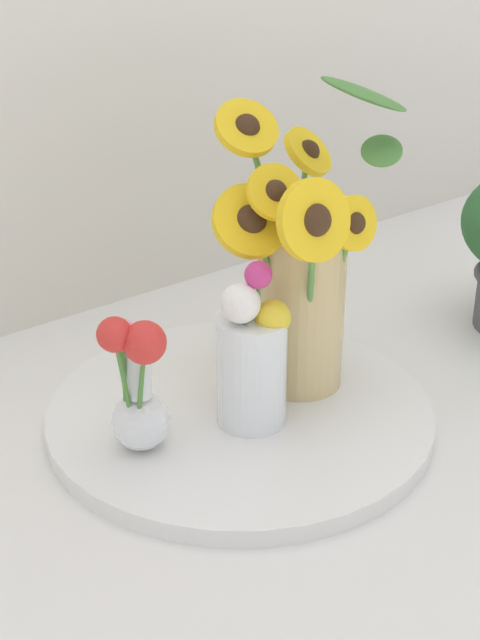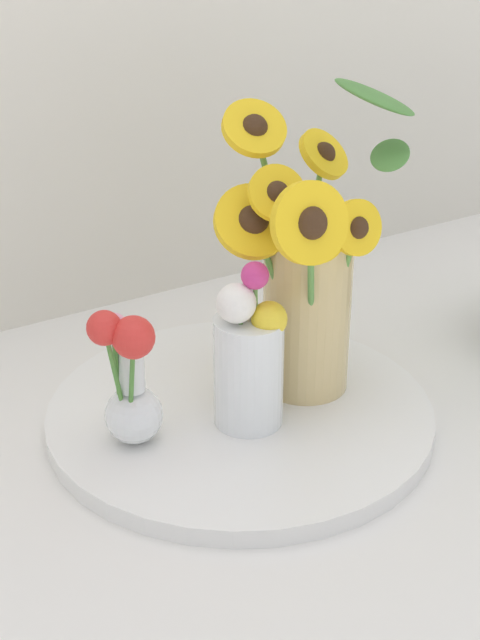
{
  "view_description": "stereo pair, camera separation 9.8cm",
  "coord_description": "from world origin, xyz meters",
  "px_view_note": "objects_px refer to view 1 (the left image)",
  "views": [
    {
      "loc": [
        -0.56,
        -0.62,
        0.56
      ],
      "look_at": [
        -0.02,
        0.07,
        0.13
      ],
      "focal_mm": 50.0,
      "sensor_mm": 36.0,
      "label": 1
    },
    {
      "loc": [
        -0.48,
        -0.68,
        0.56
      ],
      "look_at": [
        -0.02,
        0.07,
        0.13
      ],
      "focal_mm": 50.0,
      "sensor_mm": 36.0,
      "label": 2
    }
  ],
  "objects_px": {
    "mason_jar_sunflowers": "(302,274)",
    "vase_bulb_right": "(137,388)",
    "vase_small_center": "(252,358)",
    "serving_tray": "(240,414)"
  },
  "relations": [
    {
      "from": "serving_tray",
      "to": "vase_bulb_right",
      "type": "bearing_deg",
      "value": -177.33
    },
    {
      "from": "vase_small_center",
      "to": "vase_bulb_right",
      "type": "relative_size",
      "value": 1.15
    },
    {
      "from": "mason_jar_sunflowers",
      "to": "vase_bulb_right",
      "type": "relative_size",
      "value": 2.12
    },
    {
      "from": "mason_jar_sunflowers",
      "to": "vase_small_center",
      "type": "height_order",
      "value": "mason_jar_sunflowers"
    },
    {
      "from": "mason_jar_sunflowers",
      "to": "vase_small_center",
      "type": "relative_size",
      "value": 1.85
    },
    {
      "from": "serving_tray",
      "to": "mason_jar_sunflowers",
      "type": "bearing_deg",
      "value": -1.21
    },
    {
      "from": "serving_tray",
      "to": "mason_jar_sunflowers",
      "type": "xyz_separation_m",
      "value": [
        0.09,
        -0.0,
        0.15
      ]
    },
    {
      "from": "vase_bulb_right",
      "to": "serving_tray",
      "type": "bearing_deg",
      "value": 2.67
    },
    {
      "from": "vase_small_center",
      "to": "vase_bulb_right",
      "type": "height_order",
      "value": "vase_small_center"
    },
    {
      "from": "vase_bulb_right",
      "to": "vase_small_center",
      "type": "bearing_deg",
      "value": -10.98
    }
  ]
}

